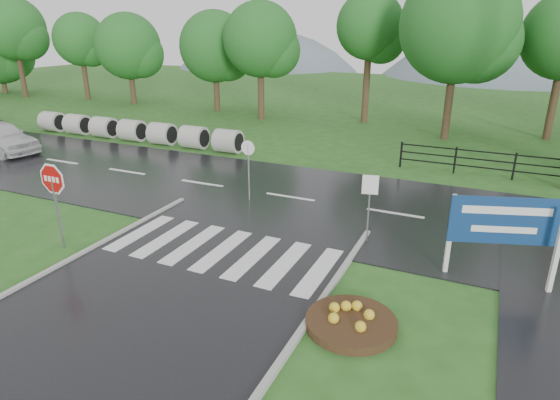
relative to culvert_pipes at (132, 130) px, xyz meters
The scene contains 14 objects.
ground 19.20m from the culvert_pipes, 51.40° to the right, with size 120.00×120.00×0.00m, color #285C1E.
main_road 12.99m from the culvert_pipes, 22.67° to the right, with size 90.00×8.00×0.04m, color black.
walkway 23.25m from the culvert_pipes, 28.25° to the right, with size 2.20×11.00×0.04m, color black.
crosswalk 15.61m from the culvert_pipes, 39.87° to the right, with size 6.50×2.80×0.02m.
fence_west 19.75m from the culvert_pipes, ahead, with size 9.58×0.08×1.20m.
hills 54.77m from the culvert_pipes, 72.81° to the left, with size 102.00×48.00×48.00m.
treeline 15.80m from the culvert_pipes, 34.75° to the left, with size 83.20×5.20×10.00m.
culvert_pipes is the anchor object (origin of this frame).
stop_sign 14.00m from the culvert_pipes, 57.21° to the right, with size 1.23×0.06×2.76m.
estate_billboard 21.09m from the culvert_pipes, 23.99° to the right, with size 2.58×0.88×2.33m.
flower_bed 20.31m from the culvert_pipes, 36.01° to the right, with size 2.01×2.01×0.40m.
reg_sign_small 17.41m from the culvert_pipes, 25.94° to the right, with size 0.47×0.13×2.15m.
reg_sign_round 12.25m from the culvert_pipes, 28.94° to the right, with size 0.54×0.07×2.32m.
car_white 6.57m from the culvert_pipes, 131.30° to the right, with size 4.81×1.93×1.64m, color silver.
Camera 1 is at (6.63, -5.44, 6.20)m, focal length 30.00 mm.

